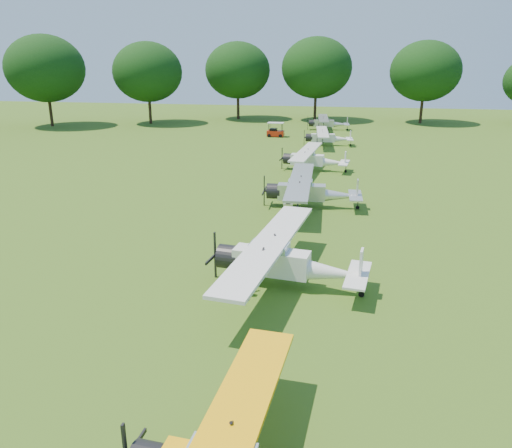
% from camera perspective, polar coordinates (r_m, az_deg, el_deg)
% --- Properties ---
extents(ground, '(160.00, 160.00, 0.00)m').
position_cam_1_polar(ground, '(27.70, 3.43, -2.63)').
color(ground, '#365B16').
rests_on(ground, ground).
extents(tree_belt, '(137.36, 130.27, 14.52)m').
position_cam_1_polar(tree_belt, '(25.89, 11.94, 13.81)').
color(tree_belt, black).
rests_on(tree_belt, ground).
extents(aircraft_3, '(7.31, 11.60, 2.28)m').
position_cam_1_polar(aircraft_3, '(22.61, 3.11, -4.06)').
color(aircraft_3, white).
rests_on(aircraft_3, ground).
extents(aircraft_4, '(6.85, 10.89, 2.15)m').
position_cam_1_polar(aircraft_4, '(34.68, 6.08, 3.90)').
color(aircraft_4, silver).
rests_on(aircraft_4, ground).
extents(aircraft_5, '(6.26, 9.97, 1.96)m').
position_cam_1_polar(aircraft_5, '(46.16, 6.46, 7.48)').
color(aircraft_5, white).
rests_on(aircraft_5, ground).
extents(aircraft_6, '(5.74, 9.15, 1.80)m').
position_cam_1_polar(aircraft_6, '(59.63, 8.08, 9.87)').
color(aircraft_6, white).
rests_on(aircraft_6, ground).
extents(aircraft_7, '(5.92, 9.44, 1.86)m').
position_cam_1_polar(aircraft_7, '(72.41, 8.11, 11.45)').
color(aircraft_7, silver).
rests_on(aircraft_7, ground).
extents(golf_cart, '(2.17, 1.39, 1.82)m').
position_cam_1_polar(golf_cart, '(65.70, 2.21, 10.47)').
color(golf_cart, red).
rests_on(golf_cart, ground).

